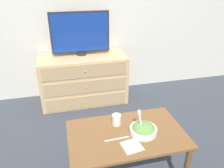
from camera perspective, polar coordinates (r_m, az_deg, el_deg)
The scene contains 9 objects.
ground_plane at distance 3.40m, azimuth -7.65°, elevation -1.77°, with size 12.00×12.00×0.00m, color #383D47.
wall_back at distance 3.04m, azimuth -9.27°, elevation 20.59°, with size 12.00×0.05×2.60m.
dresser at distance 3.01m, azimuth -7.47°, elevation 1.26°, with size 1.14×0.51×0.65m.
tv at distance 2.87m, azimuth -8.28°, elevation 13.02°, with size 0.75×0.13×0.55m.
coffee_table at distance 1.81m, azimuth 3.79°, elevation -14.50°, with size 0.91×0.55×0.49m.
takeout_bowl at distance 1.75m, azimuth 8.19°, elevation -11.58°, with size 0.21×0.21×0.19m.
drink_cup at distance 1.82m, azimuth 1.18°, elevation -9.46°, with size 0.07×0.07×0.09m.
napkin at distance 1.65m, azimuth 5.21°, elevation -15.87°, with size 0.16×0.16×0.00m.
knife at distance 1.70m, azimuth 1.29°, elevation -14.14°, with size 0.20×0.02×0.01m.
Camera 1 is at (-0.26, -2.99, 1.60)m, focal length 35.00 mm.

